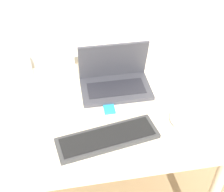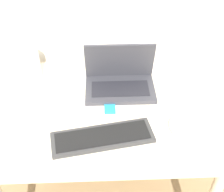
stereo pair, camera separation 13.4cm
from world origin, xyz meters
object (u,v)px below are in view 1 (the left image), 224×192
Objects in this scene: laptop at (115,79)px; vase at (18,66)px; mp3_player at (109,109)px; keyboard at (108,138)px; mouse at (178,120)px.

vase is at bearing 170.60° from laptop.
laptop is 0.18m from mp3_player.
mp3_player is at bearing 78.19° from keyboard.
mouse is 0.31m from mp3_player.
laptop reaches higher than mouse.
keyboard is at bearing -101.81° from mp3_player.
vase reaches higher than mouse.
vase reaches higher than keyboard.
mp3_player is at bearing -108.41° from laptop.
vase is (-0.36, 0.41, 0.12)m from keyboard.
vase is at bearing 131.12° from keyboard.
vase is at bearing 151.54° from mouse.
laptop is 5.66× the size of mp3_player.
laptop reaches higher than mp3_player.
keyboard is at bearing -48.88° from vase.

